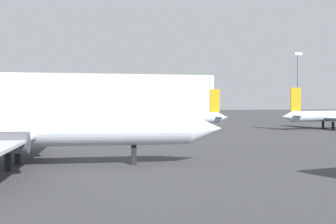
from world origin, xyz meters
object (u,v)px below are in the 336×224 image
Objects in this scene: airplane_far_left at (173,118)px; airplane_on_taxiway at (25,131)px; light_mast_right at (298,83)px; airplane_far_right at (331,116)px.

airplane_on_taxiway is at bearing 48.36° from airplane_far_left.
airplane_far_left is 1.35× the size of light_mast_right.
airplane_far_right is (35.46, -2.74, 0.34)m from airplane_far_left.
light_mast_right reaches higher than airplane_far_right.
airplane_far_left is at bearing 167.66° from airplane_far_right.
airplane_far_right is 32.20m from light_mast_right.
airplane_far_left is at bearing 64.94° from airplane_on_taxiway.
light_mast_right is at bearing 49.30° from airplane_on_taxiway.
airplane_far_right is at bearing 161.82° from airplane_far_left.
airplane_far_left is at bearing -148.74° from light_mast_right.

